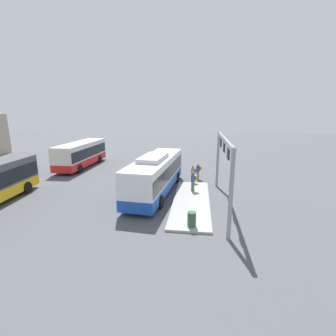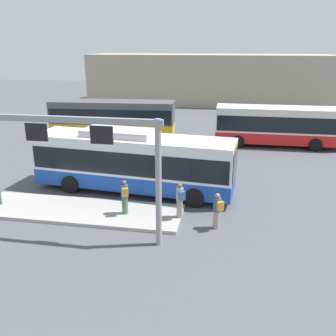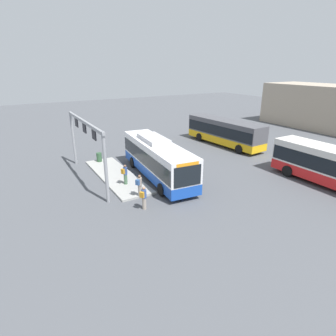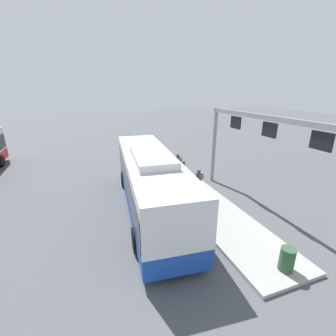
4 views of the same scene
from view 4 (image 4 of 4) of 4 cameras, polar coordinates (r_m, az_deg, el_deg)
The scene contains 8 objects.
ground_plane at distance 13.12m, azimuth -4.34°, elevation -10.03°, with size 120.00×120.00×0.00m, color #4C4F54.
platform_curb at distance 12.68m, azimuth 12.12°, elevation -11.13°, with size 10.00×2.80×0.16m, color #9E9E99.
bus_main at distance 12.34m, azimuth -4.54°, elevation -2.67°, with size 11.11×3.54×3.46m.
person_boarding at distance 18.00m, azimuth 2.47°, elevation 1.31°, with size 0.55×0.60×1.67m.
person_waiting_near at distance 16.26m, azimuth 3.21°, elevation -0.06°, with size 0.53×0.61×1.67m.
person_waiting_mid at distance 14.10m, azimuth 7.64°, elevation -3.27°, with size 0.50×0.60×1.67m.
platform_sign_gantry at distance 12.35m, azimuth 23.40°, elevation 5.46°, with size 10.14×0.24×5.20m.
trash_bin at distance 9.79m, azimuth 27.39°, elevation -19.43°, with size 0.52×0.52×0.90m, color #2D5133.
Camera 4 is at (-11.08, 3.00, 6.37)m, focal length 24.59 mm.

